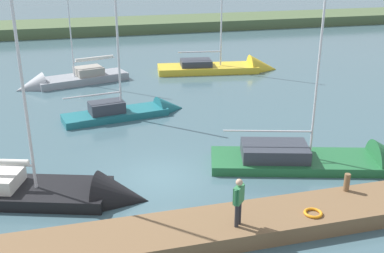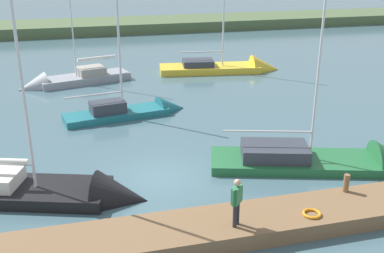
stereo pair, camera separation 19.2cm
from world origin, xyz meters
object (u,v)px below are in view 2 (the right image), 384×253
at_px(mooring_post_near, 346,183).
at_px(sailboat_inner_slip, 67,83).
at_px(sailboat_behind_pier, 46,195).
at_px(sailboat_outer_mooring, 337,164).
at_px(life_ring_buoy, 312,214).
at_px(person_on_dock, 237,199).
at_px(sailboat_mid_channel, 135,113).
at_px(sailboat_far_right, 231,70).

relative_size(mooring_post_near, sailboat_inner_slip, 0.07).
height_order(mooring_post_near, sailboat_inner_slip, sailboat_inner_slip).
bearing_deg(sailboat_behind_pier, sailboat_outer_mooring, 16.73).
height_order(life_ring_buoy, person_on_dock, person_on_dock).
bearing_deg(person_on_dock, sailboat_behind_pier, -172.48).
distance_m(sailboat_mid_channel, sailboat_outer_mooring, 12.32).
distance_m(sailboat_mid_channel, person_on_dock, 13.89).
distance_m(sailboat_far_right, sailboat_outer_mooring, 18.28).
relative_size(sailboat_outer_mooring, person_on_dock, 6.77).
relative_size(sailboat_behind_pier, person_on_dock, 5.72).
bearing_deg(sailboat_mid_channel, sailboat_inner_slip, 106.47).
bearing_deg(sailboat_inner_slip, person_on_dock, 88.66).
relative_size(sailboat_mid_channel, person_on_dock, 4.56).
bearing_deg(mooring_post_near, sailboat_inner_slip, -63.38).
xyz_separation_m(life_ring_buoy, sailboat_behind_pier, (9.15, -4.71, -0.55)).
bearing_deg(life_ring_buoy, mooring_post_near, -149.46).
bearing_deg(sailboat_inner_slip, sailboat_far_right, 167.90).
bearing_deg(sailboat_mid_channel, sailboat_behind_pier, -127.84).
height_order(sailboat_behind_pier, sailboat_inner_slip, sailboat_behind_pier).
bearing_deg(sailboat_mid_channel, life_ring_buoy, -82.38).
height_order(sailboat_inner_slip, person_on_dock, sailboat_inner_slip).
height_order(life_ring_buoy, sailboat_outer_mooring, sailboat_outer_mooring).
height_order(sailboat_far_right, sailboat_outer_mooring, sailboat_outer_mooring).
xyz_separation_m(mooring_post_near, sailboat_outer_mooring, (-1.56, -3.13, -0.82)).
height_order(sailboat_far_right, sailboat_behind_pier, sailboat_far_right).
xyz_separation_m(sailboat_behind_pier, sailboat_outer_mooring, (-12.78, 0.35, 0.04)).
relative_size(mooring_post_near, sailboat_mid_channel, 0.09).
distance_m(sailboat_far_right, sailboat_inner_slip, 13.09).
bearing_deg(sailboat_mid_channel, person_on_dock, -93.49).
bearing_deg(mooring_post_near, person_on_dock, 13.59).
xyz_separation_m(sailboat_mid_channel, sailboat_outer_mooring, (-7.93, 9.42, 0.01)).
distance_m(sailboat_behind_pier, person_on_dock, 8.02).
height_order(sailboat_mid_channel, sailboat_inner_slip, sailboat_inner_slip).
height_order(sailboat_mid_channel, sailboat_behind_pier, sailboat_behind_pier).
height_order(sailboat_far_right, sailboat_mid_channel, sailboat_far_right).
distance_m(life_ring_buoy, sailboat_behind_pier, 10.30).
relative_size(life_ring_buoy, sailboat_mid_channel, 0.08).
xyz_separation_m(sailboat_far_right, sailboat_mid_channel, (9.11, 8.82, 0.02)).
height_order(mooring_post_near, life_ring_buoy, mooring_post_near).
xyz_separation_m(life_ring_buoy, sailboat_mid_channel, (4.30, -13.78, -0.52)).
relative_size(sailboat_far_right, sailboat_mid_channel, 1.27).
distance_m(life_ring_buoy, sailboat_mid_channel, 14.44).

